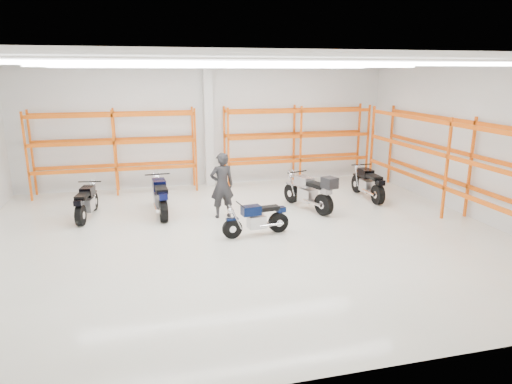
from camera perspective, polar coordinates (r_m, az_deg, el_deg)
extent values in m
plane|color=beige|center=(12.24, -1.66, -5.47)|extent=(14.00, 14.00, 0.00)
cube|color=silver|center=(17.51, -6.03, 8.20)|extent=(14.00, 0.02, 4.50)
cube|color=silver|center=(6.10, 10.54, -4.51)|extent=(14.00, 0.02, 4.50)
cube|color=silver|center=(14.81, 25.88, 5.60)|extent=(0.02, 12.00, 4.50)
cube|color=white|center=(11.49, -1.84, 16.09)|extent=(14.00, 12.00, 0.02)
cube|color=white|center=(8.58, 2.64, 15.85)|extent=(10.00, 0.22, 0.10)
cube|color=white|center=(11.97, -2.36, 15.55)|extent=(10.00, 0.22, 0.10)
cube|color=white|center=(14.92, -4.82, 15.37)|extent=(10.00, 0.22, 0.10)
cylinder|color=black|center=(11.97, -2.99, -4.61)|extent=(0.54, 0.18, 0.53)
cylinder|color=black|center=(12.44, 2.81, -3.81)|extent=(0.56, 0.23, 0.55)
cylinder|color=silver|center=(11.97, -2.99, -4.61)|extent=(0.19, 0.15, 0.18)
cylinder|color=silver|center=(12.44, 2.81, -3.81)|extent=(0.22, 0.20, 0.19)
cube|color=#071133|center=(11.89, -3.01, -3.40)|extent=(0.33, 0.17, 0.05)
cube|color=#B7B7BC|center=(12.17, 0.08, -3.74)|extent=(0.50, 0.38, 0.34)
cube|color=#A5A5AA|center=(12.32, 1.53, -3.94)|extent=(0.63, 0.19, 0.07)
cube|color=#071133|center=(12.01, -0.63, -2.31)|extent=(0.53, 0.36, 0.25)
cube|color=black|center=(12.19, 1.55, -2.05)|extent=(0.61, 0.34, 0.11)
cube|color=#071133|center=(12.36, 3.12, -2.18)|extent=(0.25, 0.22, 0.14)
cylinder|color=black|center=(11.85, -1.98, -1.57)|extent=(0.12, 0.62, 0.03)
sphere|color=silver|center=(11.81, -3.19, -2.36)|extent=(0.17, 0.17, 0.17)
cylinder|color=silver|center=(12.21, 1.95, -4.12)|extent=(0.67, 0.17, 0.08)
cylinder|color=black|center=(15.21, -19.60, -1.12)|extent=(0.21, 0.60, 0.58)
cylinder|color=black|center=(13.86, -21.08, -2.73)|extent=(0.27, 0.62, 0.60)
cylinder|color=silver|center=(15.21, -19.60, -1.12)|extent=(0.17, 0.21, 0.19)
cylinder|color=silver|center=(13.86, -21.08, -2.73)|extent=(0.23, 0.24, 0.21)
cube|color=black|center=(15.14, -19.70, -0.06)|extent=(0.20, 0.37, 0.06)
cube|color=#B7B7BC|center=(14.48, -20.38, -1.50)|extent=(0.43, 0.56, 0.37)
cube|color=#A5A5AA|center=(14.16, -20.73, -2.29)|extent=(0.23, 0.69, 0.08)
cube|color=black|center=(14.55, -20.33, 0.10)|extent=(0.42, 0.59, 0.27)
cube|color=black|center=(14.04, -20.90, -0.47)|extent=(0.39, 0.68, 0.12)
cube|color=black|center=(13.68, -21.33, -1.23)|extent=(0.25, 0.28, 0.16)
cylinder|color=black|center=(14.81, -20.07, 1.22)|extent=(0.68, 0.15, 0.04)
sphere|color=silver|center=(15.12, -19.74, 0.91)|extent=(0.19, 0.19, 0.19)
cylinder|color=silver|center=(14.17, -21.37, -2.35)|extent=(0.21, 0.74, 0.09)
cylinder|color=black|center=(15.10, -12.18, -0.54)|extent=(0.17, 0.67, 0.66)
cylinder|color=black|center=(13.51, -11.48, -2.27)|extent=(0.24, 0.70, 0.69)
cylinder|color=silver|center=(15.10, -12.18, -0.54)|extent=(0.17, 0.23, 0.22)
cylinder|color=silver|center=(13.51, -11.48, -2.27)|extent=(0.23, 0.26, 0.24)
cube|color=#0A0E3C|center=(15.02, -12.25, 0.68)|extent=(0.19, 0.41, 0.07)
cube|color=#B7B7BC|center=(14.24, -11.86, -0.90)|extent=(0.43, 0.60, 0.42)
cube|color=#A5A5AA|center=(13.87, -11.66, -1.79)|extent=(0.18, 0.78, 0.09)
cube|color=#0A0E3C|center=(14.32, -12.03, 0.92)|extent=(0.41, 0.64, 0.31)
cube|color=black|center=(13.73, -11.77, 0.33)|extent=(0.37, 0.75, 0.13)
cube|color=#0A0E3C|center=(13.30, -11.54, -0.51)|extent=(0.26, 0.30, 0.18)
cylinder|color=black|center=(14.63, -12.23, 2.18)|extent=(0.77, 0.08, 0.04)
sphere|color=silver|center=(15.00, -12.32, 1.78)|extent=(0.21, 0.21, 0.21)
cylinder|color=silver|center=(13.81, -12.37, -1.90)|extent=(0.15, 0.83, 0.10)
cylinder|color=black|center=(15.20, 4.43, -0.16)|extent=(0.33, 0.66, 0.65)
cylinder|color=black|center=(13.99, 8.48, -1.57)|extent=(0.40, 0.70, 0.67)
cylinder|color=silver|center=(15.20, 4.43, -0.16)|extent=(0.21, 0.25, 0.22)
cylinder|color=silver|center=(13.99, 8.48, -1.57)|extent=(0.28, 0.30, 0.24)
cube|color=#939298|center=(15.12, 4.46, 1.03)|extent=(0.28, 0.42, 0.07)
cube|color=#B7B7BC|center=(14.53, 6.46, -0.39)|extent=(0.55, 0.66, 0.41)
cube|color=#A5A5AA|center=(14.25, 7.50, -1.18)|extent=(0.37, 0.76, 0.09)
cube|color=#939298|center=(14.57, 6.03, 1.34)|extent=(0.55, 0.70, 0.30)
cube|color=black|center=(14.12, 7.57, 0.86)|extent=(0.54, 0.78, 0.13)
cube|color=#939298|center=(13.81, 8.78, 0.12)|extent=(0.32, 0.34, 0.17)
cylinder|color=black|center=(14.80, 5.15, 2.53)|extent=(0.73, 0.28, 0.04)
sphere|color=silver|center=(15.09, 4.38, 2.10)|extent=(0.21, 0.21, 0.21)
cylinder|color=silver|center=(14.11, 7.08, -1.33)|extent=(0.35, 0.80, 0.10)
cube|color=black|center=(13.64, 9.19, 1.15)|extent=(0.48, 0.51, 0.33)
cylinder|color=black|center=(16.87, 12.47, 1.01)|extent=(0.14, 0.64, 0.64)
cylinder|color=black|center=(15.50, 14.99, -0.33)|extent=(0.20, 0.66, 0.66)
cylinder|color=silver|center=(16.87, 12.47, 1.01)|extent=(0.15, 0.21, 0.21)
cylinder|color=silver|center=(15.50, 14.99, -0.33)|extent=(0.22, 0.24, 0.23)
cube|color=black|center=(16.80, 12.53, 2.06)|extent=(0.16, 0.38, 0.06)
cube|color=#B7B7BC|center=(16.12, 13.76, 0.76)|extent=(0.39, 0.56, 0.40)
cube|color=#A5A5AA|center=(15.80, 14.39, 0.04)|extent=(0.14, 0.74, 0.08)
cube|color=black|center=(16.20, 13.54, 2.30)|extent=(0.37, 0.60, 0.30)
cube|color=black|center=(15.69, 14.50, 1.84)|extent=(0.33, 0.70, 0.13)
cube|color=black|center=(15.32, 15.25, 1.16)|extent=(0.24, 0.28, 0.17)
cylinder|color=black|center=(16.47, 13.03, 3.36)|extent=(0.74, 0.05, 0.04)
sphere|color=silver|center=(16.78, 12.52, 3.01)|extent=(0.20, 0.20, 0.20)
cylinder|color=silver|center=(15.69, 13.91, -0.04)|extent=(0.11, 0.80, 0.10)
imported|color=#232325|center=(13.53, -4.27, 0.84)|extent=(0.76, 0.54, 1.97)
cube|color=white|center=(17.33, -5.94, 8.13)|extent=(0.32, 0.32, 4.50)
cube|color=#ED5B06|center=(17.71, -26.22, 4.38)|extent=(0.07, 0.07, 3.00)
cube|color=#ED5B06|center=(16.94, -26.75, 3.91)|extent=(0.07, 0.07, 3.00)
cube|color=#ED5B06|center=(17.34, -17.13, 5.06)|extent=(0.07, 0.07, 3.00)
cube|color=#ED5B06|center=(16.55, -17.25, 4.61)|extent=(0.07, 0.07, 3.00)
cube|color=#ED5B06|center=(17.42, -7.87, 5.61)|extent=(0.07, 0.07, 3.00)
cube|color=#ED5B06|center=(16.63, -7.55, 5.19)|extent=(0.07, 0.07, 3.00)
cube|color=#ED5B06|center=(17.44, -16.99, 3.24)|extent=(5.60, 0.07, 0.12)
cube|color=#ED5B06|center=(16.65, -17.10, 2.71)|extent=(5.60, 0.07, 0.12)
cube|color=#ED5B06|center=(17.29, -17.22, 6.28)|extent=(5.60, 0.07, 0.12)
cube|color=#ED5B06|center=(16.49, -17.35, 5.89)|extent=(5.60, 0.07, 0.12)
cube|color=#ED5B06|center=(17.18, -17.46, 9.37)|extent=(5.60, 0.07, 0.12)
cube|color=#ED5B06|center=(16.39, -17.60, 9.13)|extent=(5.60, 0.07, 0.12)
cube|color=#ED5B06|center=(17.58, -3.96, 5.81)|extent=(0.07, 0.07, 3.00)
cube|color=#ED5B06|center=(16.81, -3.47, 5.39)|extent=(0.07, 0.07, 3.00)
cube|color=#ED5B06|center=(18.28, 4.75, 6.13)|extent=(0.07, 0.07, 3.00)
cube|color=#ED5B06|center=(17.53, 5.60, 5.74)|extent=(0.07, 0.07, 3.00)
cube|color=#ED5B06|center=(19.36, 12.67, 6.31)|extent=(0.07, 0.07, 3.00)
cube|color=#ED5B06|center=(18.66, 13.77, 5.94)|extent=(0.07, 0.07, 3.00)
cube|color=#ED5B06|center=(18.37, 4.72, 4.40)|extent=(5.60, 0.07, 0.12)
cube|color=#ED5B06|center=(17.63, 5.55, 3.94)|extent=(5.60, 0.07, 0.12)
cube|color=#ED5B06|center=(18.23, 4.78, 7.30)|extent=(5.60, 0.07, 0.12)
cube|color=#ED5B06|center=(17.48, 5.63, 6.96)|extent=(5.60, 0.07, 0.12)
cube|color=#ED5B06|center=(18.13, 4.84, 10.24)|extent=(5.60, 0.07, 0.12)
cube|color=#ED5B06|center=(17.38, 5.71, 10.02)|extent=(5.60, 0.07, 0.12)
cube|color=#ED5B06|center=(14.85, 25.20, 2.75)|extent=(0.07, 0.07, 3.00)
cube|color=#ED5B06|center=(14.36, 22.72, 2.65)|extent=(0.07, 0.07, 3.00)
cube|color=#ED5B06|center=(18.49, 16.48, 5.68)|extent=(0.07, 0.07, 3.00)
cube|color=#ED5B06|center=(18.10, 14.28, 5.64)|extent=(0.07, 0.07, 3.00)
cube|color=#ED5B06|center=(14.97, 24.97, 0.65)|extent=(0.07, 9.00, 0.12)
cube|color=#ED5B06|center=(14.48, 22.50, 0.47)|extent=(0.07, 9.00, 0.12)
cube|color=#ED5B06|center=(14.79, 25.36, 4.17)|extent=(0.07, 9.00, 0.12)
cube|color=#ED5B06|center=(14.30, 22.87, 4.11)|extent=(0.07, 9.00, 0.12)
cube|color=#ED5B06|center=(14.67, 25.77, 7.77)|extent=(0.07, 9.00, 0.12)
cube|color=#ED5B06|center=(14.17, 23.25, 7.84)|extent=(0.07, 9.00, 0.12)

